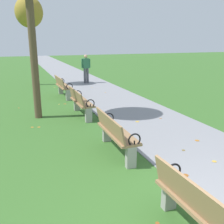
# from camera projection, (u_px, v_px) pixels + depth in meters

# --- Properties ---
(paved_walkway) EXTENTS (2.75, 44.00, 0.02)m
(paved_walkway) POSITION_uv_depth(u_px,v_px,m) (67.00, 72.00, 19.95)
(paved_walkway) COLOR gray
(paved_walkway) RESTS_ON ground
(park_bench_1) EXTENTS (0.51, 1.61, 0.90)m
(park_bench_1) POSITION_uv_depth(u_px,v_px,m) (202.00, 210.00, 3.12)
(park_bench_1) COLOR #93704C
(park_bench_1) RESTS_ON ground
(park_bench_2) EXTENTS (0.50, 1.61, 0.90)m
(park_bench_2) POSITION_uv_depth(u_px,v_px,m) (115.00, 133.00, 5.69)
(park_bench_2) COLOR #93704C
(park_bench_2) RESTS_ON ground
(park_bench_3) EXTENTS (0.49, 1.61, 0.90)m
(park_bench_3) POSITION_uv_depth(u_px,v_px,m) (80.00, 102.00, 8.51)
(park_bench_3) COLOR #93704C
(park_bench_3) RESTS_ON ground
(park_bench_4) EXTENTS (0.53, 1.62, 0.90)m
(park_bench_4) POSITION_uv_depth(u_px,v_px,m) (63.00, 86.00, 11.34)
(park_bench_4) COLOR #93704C
(park_bench_4) RESTS_ON ground
(tree_2) EXTENTS (1.44, 1.44, 4.64)m
(tree_2) POSITION_uv_depth(u_px,v_px,m) (29.00, 14.00, 13.53)
(tree_2) COLOR brown
(tree_2) RESTS_ON ground
(pedestrian_walking) EXTENTS (0.53, 0.23, 1.62)m
(pedestrian_walking) POSITION_uv_depth(u_px,v_px,m) (86.00, 67.00, 14.79)
(pedestrian_walking) COLOR #4C4C56
(pedestrian_walking) RESTS_ON paved_walkway
(scattered_leaves) EXTENTS (4.32, 13.82, 0.02)m
(scattered_leaves) POSITION_uv_depth(u_px,v_px,m) (108.00, 129.00, 7.36)
(scattered_leaves) COLOR gold
(scattered_leaves) RESTS_ON ground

